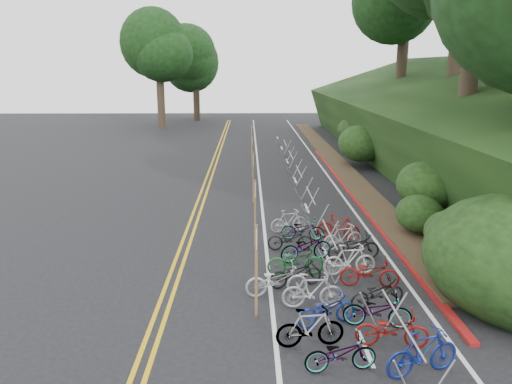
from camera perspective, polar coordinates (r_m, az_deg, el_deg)
ground at (r=14.00m, az=-2.33°, el=-13.24°), size 120.00×120.00×0.00m
road_markings at (r=23.43m, az=-0.20°, el=-1.82°), size 7.47×80.00×0.01m
red_curb at (r=25.81m, az=11.07°, el=-0.48°), size 0.25×28.00×0.10m
embankment at (r=34.12m, az=20.93°, el=6.67°), size 14.30×48.14×9.11m
bike_rack_front at (r=11.46m, az=16.18°, el=-15.39°), size 1.17×3.04×1.23m
bike_racks_rest at (r=26.17m, az=4.92°, el=1.74°), size 1.14×23.00×1.17m
signpost_near at (r=13.03m, az=0.03°, el=-8.33°), size 0.08×0.40×2.55m
signposts_rest at (r=26.90m, az=-0.37°, el=3.39°), size 0.08×18.40×2.50m
bike_front at (r=14.56m, az=2.38°, el=-10.04°), size 0.88×1.89×0.96m
bike_valet at (r=15.38m, az=8.90°, el=-8.89°), size 3.30×11.34×1.06m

